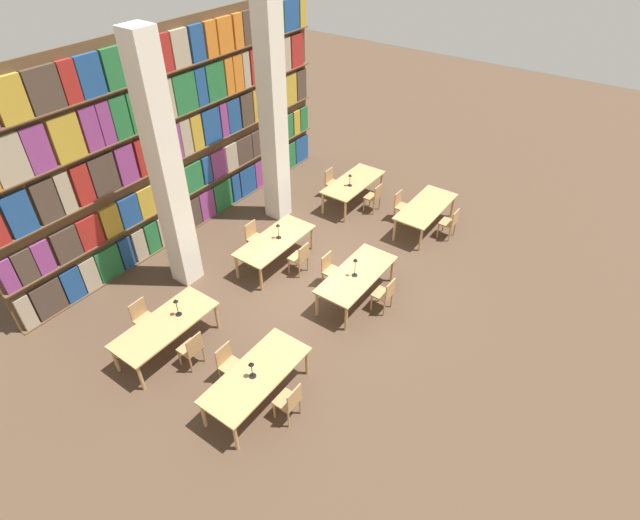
# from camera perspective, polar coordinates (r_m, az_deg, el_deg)

# --- Properties ---
(ground_plane) EXTENTS (40.00, 40.00, 0.00)m
(ground_plane) POSITION_cam_1_polar(r_m,az_deg,el_deg) (12.70, -0.45, -2.20)
(ground_plane) COLOR #4C3828
(bookshelf_bank) EXTENTS (10.75, 0.35, 5.50)m
(bookshelf_bank) POSITION_cam_1_polar(r_m,az_deg,el_deg) (13.86, -15.50, 13.25)
(bookshelf_bank) COLOR brown
(bookshelf_bank) RESTS_ON ground_plane
(pillar_left) EXTENTS (0.56, 0.56, 6.00)m
(pillar_left) POSITION_cam_1_polar(r_m,az_deg,el_deg) (11.59, -17.17, 9.59)
(pillar_left) COLOR silver
(pillar_left) RESTS_ON ground_plane
(pillar_center) EXTENTS (0.56, 0.56, 6.00)m
(pillar_center) POSITION_cam_1_polar(r_m,az_deg,el_deg) (13.83, -5.40, 15.80)
(pillar_center) COLOR silver
(pillar_center) RESTS_ON ground_plane
(reading_table_0) EXTENTS (2.26, 0.96, 0.75)m
(reading_table_0) POSITION_cam_1_polar(r_m,az_deg,el_deg) (9.75, -7.27, -13.02)
(reading_table_0) COLOR tan
(reading_table_0) RESTS_ON ground_plane
(chair_0) EXTENTS (0.42, 0.40, 0.90)m
(chair_0) POSITION_cam_1_polar(r_m,az_deg,el_deg) (9.58, -3.51, -15.80)
(chair_0) COLOR tan
(chair_0) RESTS_ON ground_plane
(chair_1) EXTENTS (0.42, 0.40, 0.90)m
(chair_1) POSITION_cam_1_polar(r_m,az_deg,el_deg) (10.27, -10.37, -11.55)
(chair_1) COLOR tan
(chair_1) RESTS_ON ground_plane
(desk_lamp_0) EXTENTS (0.14, 0.14, 0.39)m
(desk_lamp_0) POSITION_cam_1_polar(r_m,az_deg,el_deg) (9.46, -7.84, -12.02)
(desk_lamp_0) COLOR black
(desk_lamp_0) RESTS_ON reading_table_0
(reading_table_1) EXTENTS (2.26, 0.96, 0.75)m
(reading_table_1) POSITION_cam_1_polar(r_m,az_deg,el_deg) (11.78, 4.21, -1.81)
(reading_table_1) COLOR tan
(reading_table_1) RESTS_ON ground_plane
(chair_2) EXTENTS (0.42, 0.40, 0.90)m
(chair_2) POSITION_cam_1_polar(r_m,az_deg,el_deg) (11.64, 7.43, -3.86)
(chair_2) COLOR tan
(chair_2) RESTS_ON ground_plane
(chair_3) EXTENTS (0.42, 0.40, 0.90)m
(chair_3) POSITION_cam_1_polar(r_m,az_deg,el_deg) (12.23, 1.20, -1.09)
(chair_3) COLOR tan
(chair_3) RESTS_ON ground_plane
(desk_lamp_1) EXTENTS (0.14, 0.14, 0.50)m
(desk_lamp_1) POSITION_cam_1_polar(r_m,az_deg,el_deg) (11.46, 4.05, -0.47)
(desk_lamp_1) COLOR black
(desk_lamp_1) RESTS_ON reading_table_1
(reading_table_2) EXTENTS (2.26, 0.96, 0.75)m
(reading_table_2) POSITION_cam_1_polar(r_m,az_deg,el_deg) (14.48, 12.02, 5.84)
(reading_table_2) COLOR tan
(reading_table_2) RESTS_ON ground_plane
(chair_4) EXTENTS (0.42, 0.40, 0.90)m
(chair_4) POSITION_cam_1_polar(r_m,az_deg,el_deg) (14.35, 14.64, 4.18)
(chair_4) COLOR tan
(chair_4) RESTS_ON ground_plane
(chair_5) EXTENTS (0.42, 0.40, 0.90)m
(chair_5) POSITION_cam_1_polar(r_m,az_deg,el_deg) (14.83, 9.26, 6.19)
(chair_5) COLOR tan
(chair_5) RESTS_ON ground_plane
(reading_table_3) EXTENTS (2.26, 0.96, 0.75)m
(reading_table_3) POSITION_cam_1_polar(r_m,az_deg,el_deg) (11.03, -17.25, -7.22)
(reading_table_3) COLOR tan
(reading_table_3) RESTS_ON ground_plane
(chair_6) EXTENTS (0.42, 0.40, 0.90)m
(chair_6) POSITION_cam_1_polar(r_m,az_deg,el_deg) (10.70, -14.44, -9.76)
(chair_6) COLOR tan
(chair_6) RESTS_ON ground_plane
(chair_7) EXTENTS (0.42, 0.40, 0.90)m
(chair_7) POSITION_cam_1_polar(r_m,az_deg,el_deg) (11.65, -19.55, -6.23)
(chair_7) COLOR tan
(chair_7) RESTS_ON ground_plane
(desk_lamp_2) EXTENTS (0.14, 0.14, 0.44)m
(desk_lamp_2) POSITION_cam_1_polar(r_m,az_deg,el_deg) (10.90, -16.10, -4.89)
(desk_lamp_2) COLOR black
(desk_lamp_2) RESTS_ON reading_table_3
(reading_table_4) EXTENTS (2.26, 0.96, 0.75)m
(reading_table_4) POSITION_cam_1_polar(r_m,az_deg,el_deg) (12.86, -5.16, 2.07)
(reading_table_4) COLOR tan
(reading_table_4) RESTS_ON ground_plane
(chair_8) EXTENTS (0.42, 0.40, 0.90)m
(chair_8) POSITION_cam_1_polar(r_m,az_deg,el_deg) (12.61, -2.29, 0.31)
(chair_8) COLOR tan
(chair_8) RESTS_ON ground_plane
(chair_9) EXTENTS (0.42, 0.40, 0.90)m
(chair_9) POSITION_cam_1_polar(r_m,az_deg,el_deg) (13.43, -7.50, 2.64)
(chair_9) COLOR tan
(chair_9) RESTS_ON ground_plane
(desk_lamp_3) EXTENTS (0.14, 0.14, 0.44)m
(desk_lamp_3) POSITION_cam_1_polar(r_m,az_deg,el_deg) (12.71, -4.81, 3.61)
(desk_lamp_3) COLOR black
(desk_lamp_3) RESTS_ON reading_table_4
(reading_table_5) EXTENTS (2.26, 0.96, 0.75)m
(reading_table_5) POSITION_cam_1_polar(r_m,az_deg,el_deg) (15.39, 3.83, 8.73)
(reading_table_5) COLOR tan
(reading_table_5) RESTS_ON ground_plane
(chair_10) EXTENTS (0.42, 0.40, 0.90)m
(chair_10) POSITION_cam_1_polar(r_m,az_deg,el_deg) (15.14, 6.21, 7.21)
(chair_10) COLOR tan
(chair_10) RESTS_ON ground_plane
(chair_11) EXTENTS (0.42, 0.40, 0.90)m
(chair_11) POSITION_cam_1_polar(r_m,az_deg,el_deg) (15.83, 1.39, 8.91)
(chair_11) COLOR tan
(chair_11) RESTS_ON ground_plane
(desk_lamp_4) EXTENTS (0.14, 0.14, 0.39)m
(desk_lamp_4) POSITION_cam_1_polar(r_m,az_deg,el_deg) (15.00, 3.44, 9.35)
(desk_lamp_4) COLOR black
(desk_lamp_4) RESTS_ON reading_table_5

